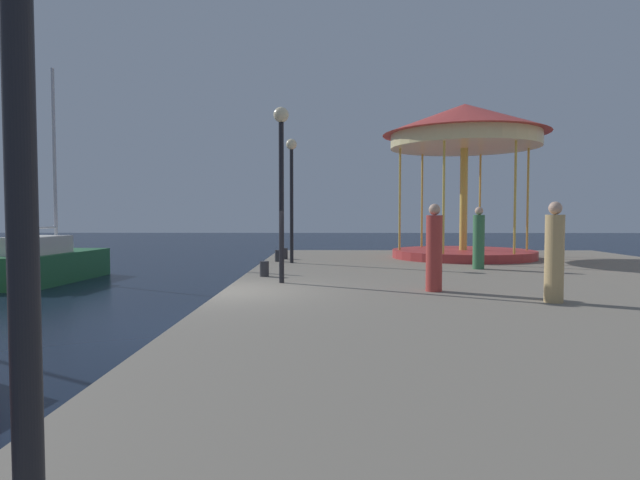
# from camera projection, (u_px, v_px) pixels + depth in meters

# --- Properties ---
(ground_plane) EXTENTS (120.00, 120.00, 0.00)m
(ground_plane) POSITION_uv_depth(u_px,v_px,m) (223.00, 328.00, 11.36)
(ground_plane) COLOR black
(quay_dock) EXTENTS (14.21, 26.07, 0.80)m
(quay_dock) POSITION_uv_depth(u_px,v_px,m) (558.00, 310.00, 11.24)
(quay_dock) COLOR gray
(quay_dock) RESTS_ON ground
(sailboat_green) EXTENTS (2.19, 5.46, 7.68)m
(sailboat_green) POSITION_uv_depth(u_px,v_px,m) (48.00, 263.00, 18.92)
(sailboat_green) COLOR #236638
(sailboat_green) RESTS_ON ground
(carousel) EXTENTS (6.05, 6.05, 5.71)m
(carousel) POSITION_uv_depth(u_px,v_px,m) (464.00, 142.00, 19.70)
(carousel) COLOR #B23333
(carousel) RESTS_ON quay_dock
(lamp_post_mid_promenade) EXTENTS (0.36, 0.36, 4.13)m
(lamp_post_mid_promenade) POSITION_uv_depth(u_px,v_px,m) (281.00, 162.00, 12.48)
(lamp_post_mid_promenade) COLOR black
(lamp_post_mid_promenade) RESTS_ON quay_dock
(lamp_post_far_end) EXTENTS (0.36, 0.36, 4.13)m
(lamp_post_far_end) POSITION_uv_depth(u_px,v_px,m) (292.00, 178.00, 17.69)
(lamp_post_far_end) COLOR black
(lamp_post_far_end) RESTS_ON quay_dock
(bollard_north) EXTENTS (0.24, 0.24, 0.40)m
(bollard_north) POSITION_uv_depth(u_px,v_px,m) (264.00, 269.00, 13.90)
(bollard_north) COLOR #2D2D33
(bollard_north) RESTS_ON quay_dock
(bollard_center) EXTENTS (0.24, 0.24, 0.40)m
(bollard_center) POSITION_uv_depth(u_px,v_px,m) (284.00, 254.00, 19.38)
(bollard_center) COLOR #2D2D33
(bollard_center) RESTS_ON quay_dock
(bollard_south) EXTENTS (0.24, 0.24, 0.40)m
(bollard_south) POSITION_uv_depth(u_px,v_px,m) (278.00, 256.00, 18.33)
(bollard_south) COLOR #2D2D33
(bollard_south) RESTS_ON quay_dock
(person_near_carousel) EXTENTS (0.34, 0.34, 1.85)m
(person_near_carousel) POSITION_uv_depth(u_px,v_px,m) (554.00, 255.00, 9.76)
(person_near_carousel) COLOR tan
(person_near_carousel) RESTS_ON quay_dock
(person_far_corner) EXTENTS (0.34, 0.34, 1.84)m
(person_far_corner) POSITION_uv_depth(u_px,v_px,m) (434.00, 250.00, 11.18)
(person_far_corner) COLOR #B23833
(person_far_corner) RESTS_ON quay_dock
(person_by_the_water) EXTENTS (0.34, 0.34, 1.85)m
(person_by_the_water) POSITION_uv_depth(u_px,v_px,m) (479.00, 240.00, 15.81)
(person_by_the_water) COLOR #387247
(person_by_the_water) RESTS_ON quay_dock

